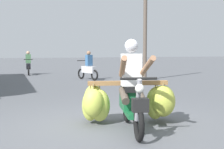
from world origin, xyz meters
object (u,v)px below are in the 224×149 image
at_px(motorbike_distant_ahead_right, 88,68).
at_px(utility_pole, 145,23).
at_px(motorbike_main_loaded, 131,99).
at_px(motorbike_distant_ahead_left, 28,65).

bearing_deg(motorbike_distant_ahead_right, utility_pole, -21.22).
relative_size(motorbike_main_loaded, motorbike_distant_ahead_right, 1.28).
xyz_separation_m(motorbike_distant_ahead_right, utility_pole, (2.54, -0.98, 2.17)).
xyz_separation_m(motorbike_main_loaded, utility_pole, (4.06, 7.51, 2.26)).
height_order(motorbike_distant_ahead_left, motorbike_distant_ahead_right, same).
bearing_deg(motorbike_main_loaded, motorbike_distant_ahead_left, 94.45).
distance_m(motorbike_main_loaded, motorbike_distant_ahead_left, 12.78).
bearing_deg(utility_pole, motorbike_distant_ahead_right, 158.78).
bearing_deg(motorbike_distant_ahead_right, motorbike_distant_ahead_left, 120.68).
bearing_deg(motorbike_main_loaded, utility_pole, 61.61).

